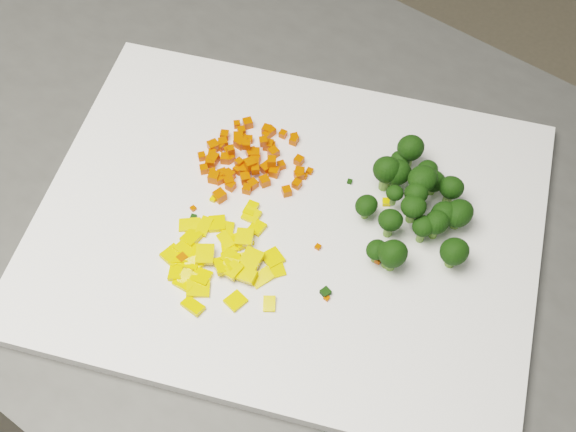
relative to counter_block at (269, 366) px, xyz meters
The scene contains 145 objects.
counter_block is the anchor object (origin of this frame).
cutting_board 0.46m from the counter_block, 28.31° to the right, with size 0.47×0.37×0.01m, color white.
carrot_pile 0.48m from the counter_block, 143.45° to the left, with size 0.11×0.11×0.03m, color #D33A02, non-canonical shape.
pepper_pile 0.48m from the counter_block, 71.51° to the right, with size 0.12×0.12×0.02m, color yellow, non-canonical shape.
broccoli_pile 0.51m from the counter_block, 15.96° to the left, with size 0.13×0.13×0.06m, color black, non-canonical shape.
carrot_cube_0 0.47m from the counter_block, behind, with size 0.01×0.01×0.01m, color #D33A02.
carrot_cube_1 0.47m from the counter_block, 148.53° to the right, with size 0.01×0.01×0.01m, color #D33A02.
carrot_cube_2 0.47m from the counter_block, 140.68° to the left, with size 0.01×0.01×0.01m, color #D33A02.
carrot_cube_3 0.47m from the counter_block, 111.29° to the left, with size 0.01×0.01×0.01m, color #D33A02.
carrot_cube_4 0.47m from the counter_block, 116.40° to the left, with size 0.01×0.01×0.01m, color #D33A02.
carrot_cube_5 0.47m from the counter_block, 132.57° to the left, with size 0.01×0.01×0.01m, color #D33A02.
carrot_cube_6 0.47m from the counter_block, 167.10° to the left, with size 0.01×0.01×0.01m, color #D33A02.
carrot_cube_7 0.47m from the counter_block, 155.76° to the right, with size 0.01×0.01×0.01m, color #D33A02.
carrot_cube_8 0.47m from the counter_block, behind, with size 0.01×0.01×0.01m, color #D33A02.
carrot_cube_9 0.47m from the counter_block, 100.24° to the left, with size 0.01×0.01×0.01m, color #D33A02.
carrot_cube_10 0.47m from the counter_block, 118.22° to the right, with size 0.01×0.01×0.01m, color #D33A02.
carrot_cube_11 0.47m from the counter_block, 86.87° to the left, with size 0.01×0.01×0.01m, color #D33A02.
carrot_cube_12 0.47m from the counter_block, 99.59° to the left, with size 0.01×0.01×0.01m, color #D33A02.
carrot_cube_13 0.47m from the counter_block, behind, with size 0.01×0.01×0.01m, color #D33A02.
carrot_cube_14 0.47m from the counter_block, behind, with size 0.01×0.01×0.01m, color #D33A02.
carrot_cube_15 0.47m from the counter_block, 138.24° to the left, with size 0.01×0.01×0.01m, color #D33A02.
carrot_cube_16 0.47m from the counter_block, 60.17° to the left, with size 0.01×0.01×0.01m, color #D33A02.
carrot_cube_17 0.47m from the counter_block, ahead, with size 0.01×0.01×0.01m, color #D33A02.
carrot_cube_18 0.47m from the counter_block, 61.42° to the left, with size 0.01×0.01×0.01m, color #D33A02.
carrot_cube_19 0.47m from the counter_block, 165.86° to the left, with size 0.01×0.01×0.01m, color #D33A02.
carrot_cube_20 0.47m from the counter_block, 88.47° to the left, with size 0.01×0.01×0.01m, color #D33A02.
carrot_cube_21 0.47m from the counter_block, 133.34° to the left, with size 0.01×0.01×0.01m, color #D33A02.
carrot_cube_22 0.47m from the counter_block, 168.70° to the left, with size 0.01×0.01×0.01m, color #D33A02.
carrot_cube_23 0.47m from the counter_block, 147.83° to the left, with size 0.01×0.01×0.01m, color #D33A02.
carrot_cube_24 0.47m from the counter_block, 156.42° to the left, with size 0.01×0.01×0.01m, color #D33A02.
carrot_cube_25 0.47m from the counter_block, 145.47° to the right, with size 0.01×0.01×0.01m, color #D33A02.
carrot_cube_26 0.47m from the counter_block, 162.97° to the left, with size 0.01×0.01×0.01m, color #D33A02.
carrot_cube_27 0.47m from the counter_block, 129.79° to the right, with size 0.01×0.01×0.01m, color #D33A02.
carrot_cube_28 0.47m from the counter_block, 142.00° to the left, with size 0.01×0.01×0.01m, color #D33A02.
carrot_cube_29 0.47m from the counter_block, 139.29° to the right, with size 0.01×0.01×0.01m, color #D33A02.
carrot_cube_30 0.48m from the counter_block, 165.85° to the left, with size 0.01×0.01×0.01m, color #D33A02.
carrot_cube_31 0.47m from the counter_block, behind, with size 0.01×0.01×0.01m, color #D33A02.
carrot_cube_32 0.47m from the counter_block, 95.20° to the left, with size 0.01×0.01×0.01m, color #D33A02.
carrot_cube_33 0.47m from the counter_block, 40.83° to the left, with size 0.01×0.01×0.01m, color #D33A02.
carrot_cube_34 0.48m from the counter_block, 143.91° to the left, with size 0.01×0.01×0.01m, color #D33A02.
carrot_cube_35 0.47m from the counter_block, 116.09° to the left, with size 0.01×0.01×0.01m, color #D33A02.
carrot_cube_36 0.47m from the counter_block, 156.51° to the left, with size 0.01×0.01×0.01m, color #D33A02.
carrot_cube_37 0.47m from the counter_block, 145.58° to the right, with size 0.01×0.01×0.01m, color #D33A02.
carrot_cube_38 0.48m from the counter_block, 117.96° to the left, with size 0.01×0.01×0.01m, color #D33A02.
carrot_cube_39 0.47m from the counter_block, 107.04° to the left, with size 0.01×0.01×0.01m, color #D33A02.
carrot_cube_40 0.48m from the counter_block, 167.36° to the left, with size 0.01×0.01×0.01m, color #D33A02.
carrot_cube_41 0.47m from the counter_block, behind, with size 0.01×0.01×0.01m, color #D33A02.
carrot_cube_42 0.47m from the counter_block, 159.36° to the right, with size 0.01×0.01×0.01m, color #D33A02.
carrot_cube_43 0.47m from the counter_block, 156.27° to the right, with size 0.01×0.01×0.01m, color #D33A02.
carrot_cube_44 0.47m from the counter_block, 138.72° to the left, with size 0.01×0.01×0.01m, color #D33A02.
carrot_cube_45 0.47m from the counter_block, 101.81° to the right, with size 0.01×0.01×0.01m, color #D33A02.
carrot_cube_46 0.47m from the counter_block, 135.39° to the left, with size 0.01×0.01×0.01m, color #D33A02.
carrot_cube_47 0.47m from the counter_block, 70.16° to the left, with size 0.01×0.01×0.01m, color #D33A02.
carrot_cube_48 0.47m from the counter_block, ahead, with size 0.01×0.01×0.01m, color #D33A02.
carrot_cube_49 0.47m from the counter_block, 157.40° to the right, with size 0.01×0.01×0.01m, color #D33A02.
carrot_cube_50 0.47m from the counter_block, 97.16° to the left, with size 0.01×0.01×0.01m, color #D33A02.
carrot_cube_51 0.47m from the counter_block, 135.02° to the left, with size 0.01×0.01×0.01m, color #D33A02.
carrot_cube_52 0.47m from the counter_block, 37.33° to the left, with size 0.01×0.01×0.01m, color #D33A02.
carrot_cube_53 0.47m from the counter_block, 163.34° to the left, with size 0.01×0.01×0.01m, color #D33A02.
carrot_cube_54 0.47m from the counter_block, behind, with size 0.01×0.01×0.01m, color #D33A02.
carrot_cube_55 0.48m from the counter_block, 81.90° to the left, with size 0.01×0.01×0.01m, color #D33A02.
carrot_cube_56 0.47m from the counter_block, behind, with size 0.01×0.01×0.01m, color #D33A02.
carrot_cube_57 0.47m from the counter_block, 141.75° to the left, with size 0.01×0.01×0.01m, color #D33A02.
carrot_cube_58 0.47m from the counter_block, 21.16° to the left, with size 0.01×0.01×0.01m, color #D33A02.
carrot_cube_59 0.47m from the counter_block, 169.54° to the right, with size 0.01×0.01×0.01m, color #D33A02.
carrot_cube_60 0.47m from the counter_block, 145.54° to the left, with size 0.01×0.01×0.01m, color #D33A02.
carrot_cube_61 0.47m from the counter_block, 146.63° to the left, with size 0.01×0.01×0.01m, color #D33A02.
carrot_cube_62 0.47m from the counter_block, 101.21° to the right, with size 0.01×0.01×0.01m, color #D33A02.
carrot_cube_63 0.47m from the counter_block, 112.73° to the left, with size 0.01×0.01×0.01m, color #D33A02.
carrot_cube_64 0.47m from the counter_block, 153.22° to the right, with size 0.01×0.01×0.01m, color #D33A02.
carrot_cube_65 0.47m from the counter_block, behind, with size 0.01×0.01×0.01m, color #D33A02.
pepper_chunk_0 0.48m from the counter_block, 66.14° to the right, with size 0.02×0.02×0.00m, color yellow.
pepper_chunk_1 0.47m from the counter_block, 100.84° to the right, with size 0.02×0.01×0.00m, color yellow.
pepper_chunk_2 0.48m from the counter_block, 93.06° to the right, with size 0.02×0.02×0.00m, color yellow.
pepper_chunk_3 0.48m from the counter_block, 86.58° to the right, with size 0.02×0.02×0.00m, color yellow.
pepper_chunk_4 0.48m from the counter_block, 68.16° to the right, with size 0.02×0.02×0.01m, color yellow.
pepper_chunk_5 0.48m from the counter_block, 91.64° to the right, with size 0.02×0.02×0.00m, color yellow.
pepper_chunk_6 0.48m from the counter_block, 69.71° to the right, with size 0.02×0.01×0.01m, color yellow.
pepper_chunk_7 0.47m from the counter_block, 69.90° to the right, with size 0.02×0.02×0.00m, color yellow.
pepper_chunk_8 0.47m from the counter_block, 100.85° to the right, with size 0.02×0.01×0.00m, color yellow.
pepper_chunk_9 0.47m from the counter_block, 77.73° to the right, with size 0.02×0.02×0.00m, color yellow.
pepper_chunk_10 0.47m from the counter_block, 59.51° to the right, with size 0.01×0.01×0.00m, color yellow.
pepper_chunk_11 0.47m from the counter_block, 68.71° to the right, with size 0.02×0.02×0.01m, color yellow.
pepper_chunk_12 0.47m from the counter_block, 67.71° to the right, with size 0.01×0.02×0.00m, color yellow.
pepper_chunk_13 0.47m from the counter_block, 84.49° to the right, with size 0.02×0.01×0.00m, color yellow.
pepper_chunk_14 0.48m from the counter_block, 97.67° to the right, with size 0.02×0.01×0.00m, color yellow.
pepper_chunk_15 0.48m from the counter_block, 61.51° to the right, with size 0.02×0.02×0.00m, color yellow.
pepper_chunk_16 0.49m from the counter_block, 80.23° to the right, with size 0.02×0.01×0.00m, color yellow.
pepper_chunk_17 0.48m from the counter_block, 53.36° to the right, with size 0.01×0.01×0.00m, color yellow.
pepper_chunk_18 0.48m from the counter_block, 56.14° to the right, with size 0.02×0.01×0.00m, color yellow.
pepper_chunk_19 0.48m from the counter_block, 75.05° to the right, with size 0.02×0.02×0.00m, color yellow.
pepper_chunk_20 0.48m from the counter_block, 70.22° to the right, with size 0.02×0.01×0.00m, color yellow.
pepper_chunk_21 0.47m from the counter_block, 70.63° to the right, with size 0.02×0.01×0.01m, color yellow.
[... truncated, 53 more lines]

